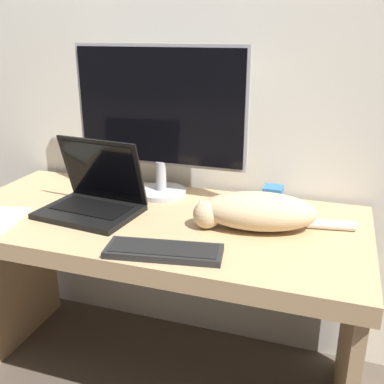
% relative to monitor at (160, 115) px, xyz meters
% --- Properties ---
extents(wall_back, '(6.40, 0.06, 2.60)m').
position_rel_monitor_xyz_m(wall_back, '(0.06, 0.18, 0.28)').
color(wall_back, silver).
rests_on(wall_back, ground_plane).
extents(desk, '(1.45, 0.67, 0.71)m').
position_rel_monitor_xyz_m(desk, '(0.06, -0.22, -0.46)').
color(desk, tan).
rests_on(desk, ground_plane).
extents(monitor, '(0.67, 0.19, 0.57)m').
position_rel_monitor_xyz_m(monitor, '(0.00, 0.00, 0.00)').
color(monitor, '#B2B2B7').
rests_on(monitor, desk).
extents(laptop, '(0.35, 0.28, 0.26)m').
position_rel_monitor_xyz_m(laptop, '(-0.16, -0.24, -0.26)').
color(laptop, black).
rests_on(laptop, desk).
extents(external_keyboard, '(0.35, 0.17, 0.02)m').
position_rel_monitor_xyz_m(external_keyboard, '(0.19, -0.46, -0.30)').
color(external_keyboard, black).
rests_on(external_keyboard, desk).
extents(cat, '(0.51, 0.23, 0.12)m').
position_rel_monitor_xyz_m(cat, '(0.41, -0.20, -0.25)').
color(cat, '#D1B284').
rests_on(cat, desk).
extents(small_toy, '(0.07, 0.07, 0.07)m').
position_rel_monitor_xyz_m(small_toy, '(0.43, 0.03, -0.28)').
color(small_toy, '#2D6BB7').
rests_on(small_toy, desk).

